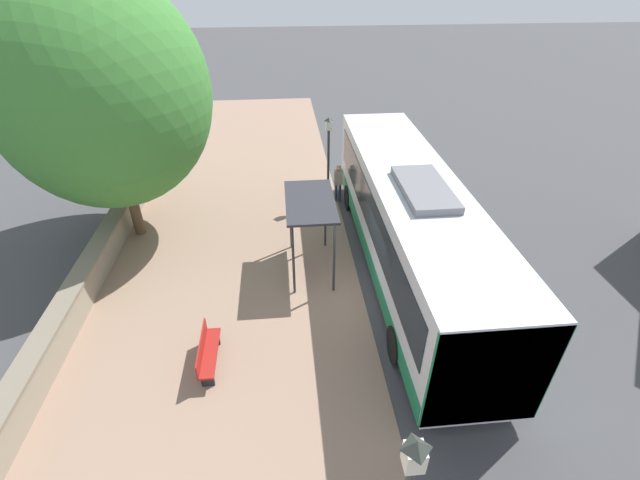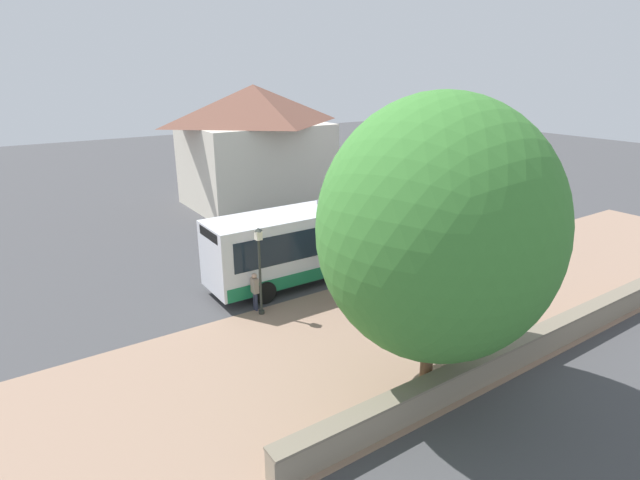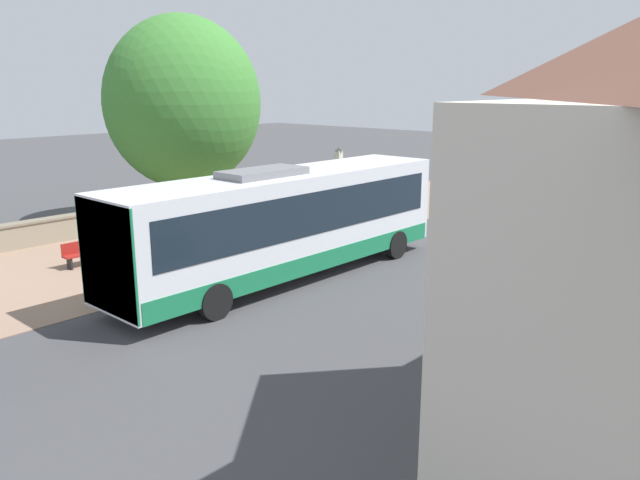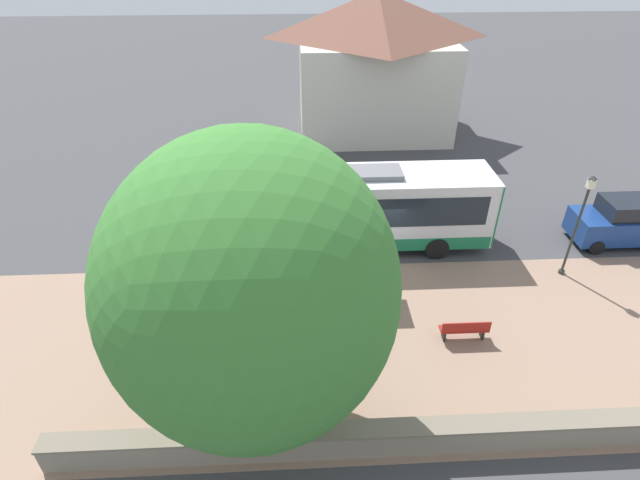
{
  "view_description": "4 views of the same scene",
  "coord_description": "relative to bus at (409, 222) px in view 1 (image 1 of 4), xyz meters",
  "views": [
    {
      "loc": [
        -2.3,
        -10.22,
        8.95
      ],
      "look_at": [
        -1.18,
        1.66,
        0.94
      ],
      "focal_mm": 24.0,
      "sensor_mm": 36.0,
      "label": 1
    },
    {
      "loc": [
        -16.98,
        14.23,
        9.48
      ],
      "look_at": [
        -0.19,
        2.96,
        2.55
      ],
      "focal_mm": 28.0,
      "sensor_mm": 36.0,
      "label": 2
    },
    {
      "loc": [
        15.32,
        -12.37,
        6.04
      ],
      "look_at": [
        1.23,
        3.11,
        0.82
      ],
      "focal_mm": 35.0,
      "sensor_mm": 36.0,
      "label": 3
    },
    {
      "loc": [
        -16.7,
        3.07,
        12.48
      ],
      "look_at": [
        -1.72,
        2.31,
        2.48
      ],
      "focal_mm": 28.0,
      "sensor_mm": 36.0,
      "label": 4
    }
  ],
  "objects": [
    {
      "name": "stone_wall",
      "position": [
        -10.15,
        -1.07,
        -1.37
      ],
      "size": [
        0.6,
        20.0,
        0.99
      ],
      "color": "gray",
      "rests_on": "ground"
    },
    {
      "name": "ground_plane",
      "position": [
        -1.6,
        -1.07,
        -1.87
      ],
      "size": [
        120.0,
        120.0,
        0.0
      ],
      "primitive_type": "plane",
      "color": "#424244",
      "rests_on": "ground"
    },
    {
      "name": "shade_tree",
      "position": [
        -9.47,
        3.13,
        3.41
      ],
      "size": [
        6.78,
        6.78,
        9.01
      ],
      "color": "brown",
      "rests_on": "ground"
    },
    {
      "name": "sidewalk_plaza",
      "position": [
        -6.1,
        -1.07,
        -1.86
      ],
      "size": [
        9.0,
        44.0,
        0.02
      ],
      "color": "#937560",
      "rests_on": "ground"
    },
    {
      "name": "bench",
      "position": [
        -6.08,
        -3.57,
        -1.39
      ],
      "size": [
        0.4,
        1.67,
        0.88
      ],
      "color": "maroon",
      "rests_on": "ground"
    },
    {
      "name": "bus",
      "position": [
        0.0,
        0.0,
        0.0
      ],
      "size": [
        2.7,
        12.35,
        3.61
      ],
      "color": "silver",
      "rests_on": "ground"
    },
    {
      "name": "pedestrian",
      "position": [
        -1.6,
        4.98,
        -0.9
      ],
      "size": [
        0.34,
        0.22,
        1.66
      ],
      "color": "#2D3347",
      "rests_on": "ground"
    },
    {
      "name": "bus_shelter",
      "position": [
        -3.27,
        0.35,
        0.25
      ],
      "size": [
        1.54,
        2.83,
        2.61
      ],
      "color": "#2D2D33",
      "rests_on": "ground"
    },
    {
      "name": "street_lamp_near",
      "position": [
        -2.03,
        4.94,
        0.34
      ],
      "size": [
        0.28,
        0.28,
        3.7
      ],
      "color": "#2D332D",
      "rests_on": "ground"
    }
  ]
}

